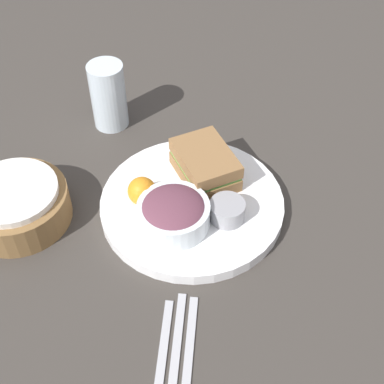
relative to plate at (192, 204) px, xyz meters
name	(u,v)px	position (x,y,z in m)	size (l,w,h in m)	color
ground_plane	(192,208)	(0.00, 0.00, -0.01)	(4.00, 4.00, 0.00)	#3D3833
plate	(192,204)	(0.00, 0.00, 0.00)	(0.31, 0.31, 0.02)	white
sandwich	(205,165)	(0.06, -0.02, 0.04)	(0.14, 0.13, 0.06)	olive
salad_bowl	(173,213)	(-0.05, 0.03, 0.04)	(0.12, 0.12, 0.05)	white
dressing_cup	(227,211)	(-0.04, -0.06, 0.03)	(0.06, 0.06, 0.03)	#99999E
orange_wedge	(142,193)	(0.00, 0.08, 0.03)	(0.05, 0.05, 0.05)	orange
drink_glass	(108,96)	(0.23, 0.16, 0.06)	(0.07, 0.07, 0.13)	silver
bread_basket	(16,204)	(-0.01, 0.29, 0.02)	(0.17, 0.17, 0.07)	olive
fork	(189,353)	(-0.27, 0.01, -0.01)	(0.18, 0.01, 0.01)	#B2B2B7
knife	(176,352)	(-0.27, 0.03, -0.01)	(0.19, 0.01, 0.01)	#B2B2B7
spoon	(163,351)	(-0.26, 0.05, -0.01)	(0.16, 0.01, 0.01)	#B2B2B7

